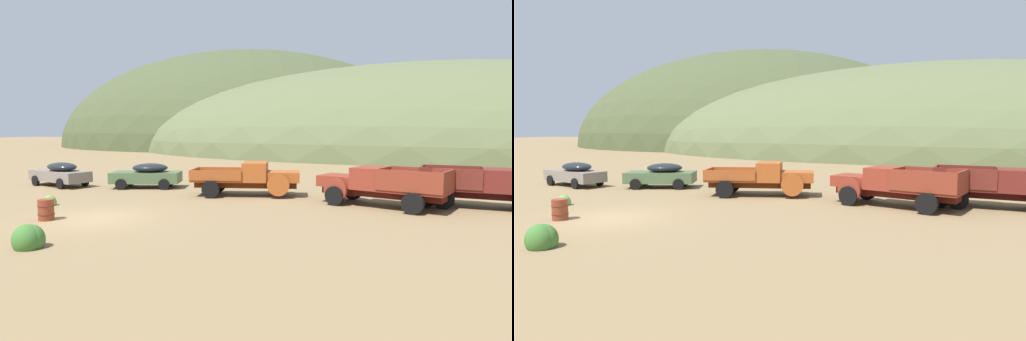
{
  "view_description": "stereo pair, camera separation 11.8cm",
  "coord_description": "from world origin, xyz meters",
  "views": [
    {
      "loc": [
        11.59,
        -14.77,
        3.74
      ],
      "look_at": [
        5.06,
        6.57,
        1.55
      ],
      "focal_mm": 29.73,
      "sensor_mm": 36.0,
      "label": 1
    },
    {
      "loc": [
        11.7,
        -14.73,
        3.74
      ],
      "look_at": [
        5.06,
        6.57,
        1.55
      ],
      "focal_mm": 29.73,
      "sensor_mm": 36.0,
      "label": 2
    }
  ],
  "objects": [
    {
      "name": "ground_plane",
      "position": [
        0.0,
        0.0,
        0.0
      ],
      "size": [
        300.0,
        300.0,
        0.0
      ],
      "primitive_type": "plane",
      "color": "olive"
    },
    {
      "name": "hill_far_right",
      "position": [
        -20.79,
        83.83,
        0.0
      ],
      "size": [
        86.35,
        78.65,
        43.34
      ],
      "primitive_type": "ellipsoid",
      "color": "#424C2D",
      "rests_on": "ground"
    },
    {
      "name": "hill_far_left",
      "position": [
        17.14,
        64.97,
        0.0
      ],
      "size": [
        101.5,
        71.25,
        29.23
      ],
      "primitive_type": "ellipsoid",
      "color": "#56603D",
      "rests_on": "ground"
    },
    {
      "name": "car_primer_gray",
      "position": [
        -9.01,
        7.98,
        0.82
      ],
      "size": [
        5.14,
        2.98,
        1.57
      ],
      "rotation": [
        0.0,
        0.0,
        2.85
      ],
      "color": "slate",
      "rests_on": "ground"
    },
    {
      "name": "car_weathered_green",
      "position": [
        -3.09,
        8.82,
        0.82
      ],
      "size": [
        4.84,
        3.06,
        1.57
      ],
      "rotation": [
        0.0,
        0.0,
        3.44
      ],
      "color": "#47603D",
      "rests_on": "ground"
    },
    {
      "name": "truck_oxide_orange",
      "position": [
        4.55,
        7.76,
        1.01
      ],
      "size": [
        6.26,
        3.3,
        1.89
      ],
      "rotation": [
        0.0,
        0.0,
        0.2
      ],
      "color": "#51220D",
      "rests_on": "ground"
    },
    {
      "name": "truck_rust_red",
      "position": [
        11.06,
        6.54,
        1.02
      ],
      "size": [
        6.45,
        4.03,
        1.91
      ],
      "rotation": [
        0.0,
        0.0,
        2.8
      ],
      "color": "#42140D",
      "rests_on": "ground"
    },
    {
      "name": "truck_oxblood",
      "position": [
        16.45,
        7.31,
        1.03
      ],
      "size": [
        5.94,
        2.91,
        1.91
      ],
      "rotation": [
        0.0,
        0.0,
        -0.15
      ],
      "color": "black",
      "rests_on": "ground"
    },
    {
      "name": "oil_drum_spare",
      "position": [
        -1.7,
        -0.88,
        0.43
      ],
      "size": [
        0.66,
        0.66,
        0.87
      ],
      "color": "brown",
      "rests_on": "ground"
    },
    {
      "name": "bush_back_edge",
      "position": [
        0.93,
        -4.4,
        0.27
      ],
      "size": [
        0.94,
        0.94,
        1.0
      ],
      "color": "#3D702D",
      "rests_on": "ground"
    },
    {
      "name": "bush_front_right",
      "position": [
        11.59,
        10.07,
        0.19
      ],
      "size": [
        0.98,
        0.99,
        0.78
      ],
      "color": "#3D702D",
      "rests_on": "ground"
    },
    {
      "name": "bush_near_barrel",
      "position": [
        -4.11,
        1.92,
        0.17
      ],
      "size": [
        0.64,
        0.57,
        0.67
      ],
      "color": "#5B8E42",
      "rests_on": "ground"
    }
  ]
}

